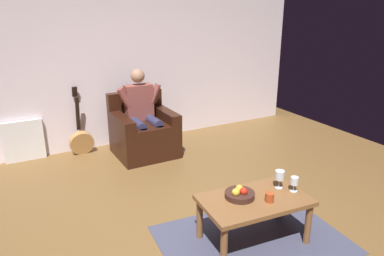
# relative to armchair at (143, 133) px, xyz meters

# --- Properties ---
(ground_plane) EXTENTS (7.17, 7.17, 0.00)m
(ground_plane) POSITION_rel_armchair_xyz_m (0.23, 2.24, -0.31)
(ground_plane) COLOR brown
(wall_back) EXTENTS (6.37, 0.06, 2.74)m
(wall_back) POSITION_rel_armchair_xyz_m (0.23, -0.62, 1.06)
(wall_back) COLOR silver
(wall_back) RESTS_ON ground
(rug) EXTENTS (1.74, 1.30, 0.01)m
(rug) POSITION_rel_armchair_xyz_m (-0.12, 2.41, -0.31)
(rug) COLOR #3F4157
(rug) RESTS_ON ground
(armchair) EXTENTS (0.82, 0.79, 0.87)m
(armchair) POSITION_rel_armchair_xyz_m (0.00, 0.00, 0.00)
(armchair) COLOR black
(armchair) RESTS_ON ground
(person_seated) EXTENTS (0.65, 0.59, 1.21)m
(person_seated) POSITION_rel_armchair_xyz_m (0.00, -0.00, 0.33)
(person_seated) COLOR brown
(person_seated) RESTS_ON ground
(coffee_table) EXTENTS (1.00, 0.64, 0.43)m
(coffee_table) POSITION_rel_armchair_xyz_m (-0.12, 2.41, 0.06)
(coffee_table) COLOR brown
(coffee_table) RESTS_ON ground
(guitar) EXTENTS (0.34, 0.23, 0.97)m
(guitar) POSITION_rel_armchair_xyz_m (0.79, -0.42, -0.10)
(guitar) COLOR #B18046
(guitar) RESTS_ON ground
(radiator) EXTENTS (0.52, 0.06, 0.57)m
(radiator) POSITION_rel_armchair_xyz_m (1.53, -0.55, -0.03)
(radiator) COLOR white
(radiator) RESTS_ON ground
(wine_glass_near) EXTENTS (0.07, 0.07, 0.14)m
(wine_glass_near) POSITION_rel_armchair_xyz_m (-0.52, 2.47, 0.22)
(wine_glass_near) COLOR silver
(wine_glass_near) RESTS_ON coffee_table
(wine_glass_far) EXTENTS (0.09, 0.09, 0.17)m
(wine_glass_far) POSITION_rel_armchair_xyz_m (-0.44, 2.36, 0.24)
(wine_glass_far) COLOR silver
(wine_glass_far) RESTS_ON coffee_table
(fruit_bowl) EXTENTS (0.27, 0.27, 0.11)m
(fruit_bowl) POSITION_rel_armchair_xyz_m (-0.01, 2.33, 0.16)
(fruit_bowl) COLOR #3B221A
(fruit_bowl) RESTS_ON coffee_table
(candle_jar) EXTENTS (0.08, 0.08, 0.08)m
(candle_jar) POSITION_rel_armchair_xyz_m (-0.20, 2.51, 0.16)
(candle_jar) COLOR #AA441D
(candle_jar) RESTS_ON coffee_table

